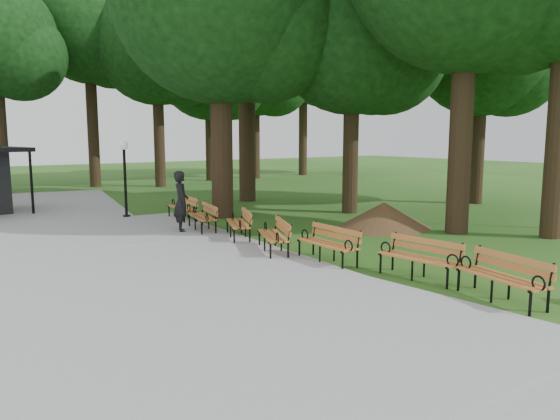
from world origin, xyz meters
TOP-DOWN VIEW (x-y plane):
  - ground at (0.00, 0.00)m, footprint 100.00×100.00m
  - path at (-4.00, 3.00)m, footprint 12.00×38.00m
  - person at (-1.14, 6.94)m, footprint 0.65×0.81m
  - lamp_post at (-1.58, 10.82)m, footprint 0.32×0.32m
  - dirt_mound at (4.57, 3.79)m, footprint 2.82×2.82m
  - bench_1 at (0.69, -2.90)m, footprint 0.94×1.98m
  - bench_2 at (0.64, -1.01)m, footprint 0.86×1.96m
  - bench_3 at (0.02, 1.24)m, footprint 0.67×1.91m
  - bench_4 at (-0.44, 2.86)m, footprint 1.34×2.00m
  - bench_5 at (-0.22, 5.02)m, footprint 1.33×2.00m
  - bench_6 at (-0.51, 6.80)m, footprint 1.03×1.99m
  - bench_7 at (-0.11, 9.15)m, footprint 0.80×1.95m
  - lawn_tree_1 at (6.08, 7.08)m, footprint 6.29×6.29m
  - lawn_tree_4 at (4.79, 12.66)m, footprint 6.11×6.11m
  - lawn_tree_5 at (12.65, 5.97)m, footprint 6.08×6.08m
  - tree_backdrop at (6.23, 22.93)m, footprint 36.49×9.82m

SIDE VIEW (x-z plane):
  - ground at x=0.00m, z-range 0.00..0.00m
  - path at x=-4.00m, z-range 0.00..0.06m
  - dirt_mound at x=4.57m, z-range 0.00..0.86m
  - bench_1 at x=0.69m, z-range 0.00..0.88m
  - bench_2 at x=0.64m, z-range 0.00..0.88m
  - bench_3 at x=0.02m, z-range 0.00..0.88m
  - bench_4 at x=-0.44m, z-range 0.00..0.88m
  - bench_5 at x=-0.22m, z-range 0.00..0.88m
  - bench_6 at x=-0.51m, z-range 0.00..0.88m
  - bench_7 at x=-0.11m, z-range 0.00..0.88m
  - person at x=-1.14m, z-range 0.00..1.93m
  - lamp_post at x=-1.58m, z-range 0.65..3.47m
  - lawn_tree_5 at x=12.65m, z-range 1.89..11.82m
  - lawn_tree_1 at x=6.08m, z-range 1.86..11.94m
  - lawn_tree_4 at x=4.79m, z-range 2.50..13.78m
  - tree_backdrop at x=6.23m, z-range 0.00..16.56m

